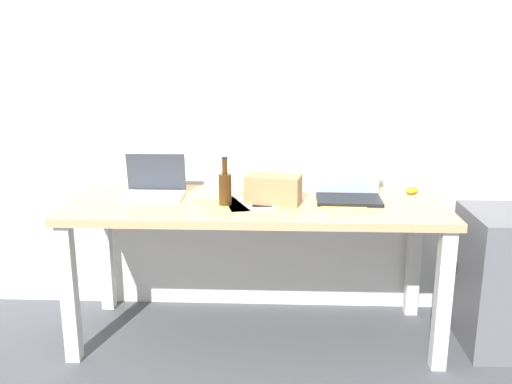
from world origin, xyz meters
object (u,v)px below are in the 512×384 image
at_px(desk, 256,220).
at_px(filing_cabinet, 503,280).
at_px(beer_bottle, 225,188).
at_px(laptop_left, 154,187).
at_px(cardboard_box, 274,189).
at_px(computer_mouse, 412,190).
at_px(laptop_right, 348,190).

height_order(desk, filing_cabinet, desk).
relative_size(desk, beer_bottle, 7.80).
bearing_deg(laptop_left, cardboard_box, -8.98).
bearing_deg(laptop_left, desk, -8.35).
bearing_deg(computer_mouse, laptop_right, -127.31).
xyz_separation_m(beer_bottle, cardboard_box, (0.24, 0.05, -0.02)).
xyz_separation_m(laptop_left, beer_bottle, (0.39, -0.15, 0.04)).
xyz_separation_m(beer_bottle, filing_cabinet, (1.43, 0.04, -0.48)).
height_order(laptop_left, cardboard_box, laptop_left).
bearing_deg(beer_bottle, cardboard_box, 12.65).
bearing_deg(laptop_right, laptop_left, 178.90).
relative_size(computer_mouse, filing_cabinet, 0.14).
bearing_deg(computer_mouse, beer_bottle, -133.01).
distance_m(desk, computer_mouse, 0.87).
distance_m(laptop_left, laptop_right, 1.02).
height_order(cardboard_box, filing_cabinet, cardboard_box).
xyz_separation_m(laptop_right, filing_cabinet, (0.80, -0.09, -0.45)).
height_order(laptop_left, filing_cabinet, laptop_left).
xyz_separation_m(desk, laptop_right, (0.48, 0.06, 0.15)).
xyz_separation_m(laptop_left, filing_cabinet, (1.82, -0.11, -0.44)).
height_order(desk, laptop_left, laptop_left).
height_order(laptop_right, cardboard_box, laptop_right).
xyz_separation_m(beer_bottle, computer_mouse, (0.99, 0.27, -0.07)).
distance_m(laptop_left, computer_mouse, 1.38).
relative_size(laptop_right, beer_bottle, 1.37).
relative_size(laptop_left, cardboard_box, 1.17).
bearing_deg(laptop_right, cardboard_box, -168.26).
bearing_deg(laptop_left, laptop_right, -1.10).
bearing_deg(computer_mouse, laptop_left, -143.55).
relative_size(beer_bottle, computer_mouse, 2.45).
relative_size(desk, computer_mouse, 19.13).
distance_m(beer_bottle, computer_mouse, 1.03).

